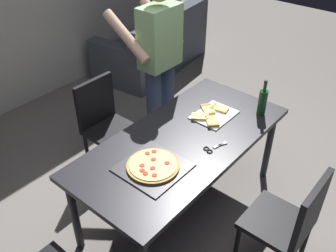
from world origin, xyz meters
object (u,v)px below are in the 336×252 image
wine_bottle (262,102)px  kitchen_scissors (212,148)px  chair_near_camera (290,221)px  dining_table (183,146)px  pepperoni_pizza_on_tray (153,166)px  person_serving_pizza (159,60)px  couch (156,47)px  chair_far_side (105,120)px

wine_bottle → kitchen_scissors: 0.65m
chair_near_camera → kitchen_scissors: (0.04, 0.68, 0.24)m
dining_table → pepperoni_pizza_on_tray: 0.41m
chair_near_camera → dining_table: bearing=90.0°
pepperoni_pizza_on_tray → person_serving_pizza: bearing=39.1°
couch → dining_table: bearing=-133.8°
couch → kitchen_scissors: couch is taller
wine_bottle → kitchen_scissors: size_ratio=1.59×
chair_near_camera → kitchen_scissors: bearing=86.4°
dining_table → kitchen_scissors: kitchen_scissors is taller
person_serving_pizza → chair_far_side: bearing=157.2°
dining_table → wine_bottle: size_ratio=5.73×
chair_near_camera → pepperoni_pizza_on_tray: 0.99m
dining_table → wine_bottle: wine_bottle is taller
person_serving_pizza → kitchen_scissors: person_serving_pizza is taller
kitchen_scissors → chair_near_camera: bearing=-93.6°
dining_table → pepperoni_pizza_on_tray: pepperoni_pizza_on_tray is taller
dining_table → person_serving_pizza: person_serving_pizza is taller
couch → person_serving_pizza: bearing=-137.1°
wine_bottle → kitchen_scissors: wine_bottle is taller
person_serving_pizza → pepperoni_pizza_on_tray: bearing=-140.9°
couch → person_serving_pizza: (-1.38, -1.29, 0.70)m
wine_bottle → dining_table: bearing=157.4°
chair_near_camera → couch: size_ratio=0.50×
pepperoni_pizza_on_tray → kitchen_scissors: size_ratio=2.15×
person_serving_pizza → pepperoni_pizza_on_tray: 1.20m
chair_near_camera → pepperoni_pizza_on_tray: (-0.39, 0.87, 0.25)m
chair_near_camera → pepperoni_pizza_on_tray: size_ratio=2.11×
chair_near_camera → wine_bottle: (0.68, 0.63, 0.36)m
dining_table → couch: bearing=46.2°
wine_bottle → pepperoni_pizza_on_tray: bearing=167.6°
dining_table → chair_near_camera: 0.93m
person_serving_pizza → pepperoni_pizza_on_tray: (-0.92, -0.75, -0.23)m
pepperoni_pizza_on_tray → kitchen_scissors: bearing=-23.8°
dining_table → pepperoni_pizza_on_tray: (-0.39, -0.05, 0.09)m
couch → person_serving_pizza: person_serving_pizza is taller
chair_far_side → pepperoni_pizza_on_tray: bearing=-112.2°
person_serving_pizza → wine_bottle: 1.00m
dining_table → chair_far_side: (0.00, 0.92, -0.17)m
chair_near_camera → kitchen_scissors: chair_near_camera is taller
dining_table → chair_near_camera: chair_near_camera is taller
dining_table → wine_bottle: (0.68, -0.28, 0.19)m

